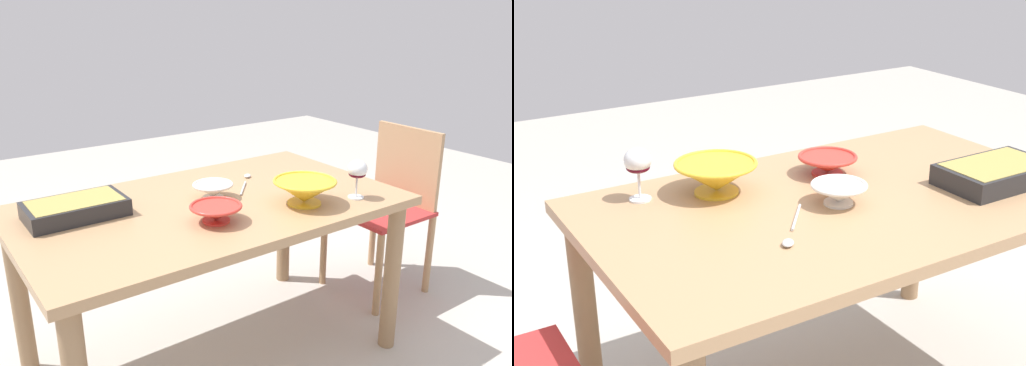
% 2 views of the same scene
% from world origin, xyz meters
% --- Properties ---
extents(dining_table, '(1.50, 0.89, 0.72)m').
position_xyz_m(dining_table, '(0.00, 0.00, 0.63)').
color(dining_table, tan).
rests_on(dining_table, ground_plane).
extents(wine_glass, '(0.08, 0.08, 0.16)m').
position_xyz_m(wine_glass, '(-0.51, 0.30, 0.84)').
color(wine_glass, white).
rests_on(wine_glass, dining_table).
extents(casserole_dish, '(0.35, 0.21, 0.07)m').
position_xyz_m(casserole_dish, '(0.48, -0.15, 0.76)').
color(casserole_dish, '#262628').
rests_on(casserole_dish, dining_table).
extents(mixing_bowl, '(0.17, 0.17, 0.06)m').
position_xyz_m(mixing_bowl, '(-0.03, -0.03, 0.76)').
color(mixing_bowl, white).
rests_on(mixing_bowl, dining_table).
extents(small_bowl, '(0.25, 0.25, 0.10)m').
position_xyz_m(small_bowl, '(-0.29, 0.23, 0.78)').
color(small_bowl, yellow).
rests_on(small_bowl, dining_table).
extents(serving_bowl, '(0.19, 0.19, 0.07)m').
position_xyz_m(serving_bowl, '(0.09, 0.19, 0.76)').
color(serving_bowl, red).
rests_on(serving_bowl, dining_table).
extents(serving_spoon, '(0.20, 0.22, 0.01)m').
position_xyz_m(serving_spoon, '(-0.26, -0.13, 0.73)').
color(serving_spoon, silver).
rests_on(serving_spoon, dining_table).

